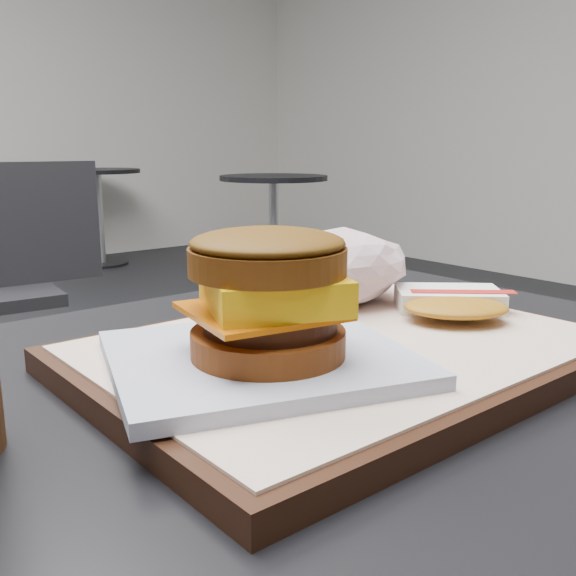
{
  "coord_description": "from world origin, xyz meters",
  "views": [
    {
      "loc": [
        -0.26,
        -0.32,
        0.93
      ],
      "look_at": [
        0.02,
        0.02,
        0.83
      ],
      "focal_mm": 40.0,
      "sensor_mm": 36.0,
      "label": 1
    }
  ],
  "objects_px": {
    "hash_brown": "(452,303)",
    "neighbor_chair": "(4,278)",
    "breakfast_sandwich": "(266,310)",
    "crumpled_wrapper": "(333,266)",
    "serving_tray": "(344,353)"
  },
  "relations": [
    {
      "from": "hash_brown",
      "to": "neighbor_chair",
      "type": "relative_size",
      "value": 0.15
    },
    {
      "from": "breakfast_sandwich",
      "to": "neighbor_chair",
      "type": "height_order",
      "value": "breakfast_sandwich"
    },
    {
      "from": "hash_brown",
      "to": "neighbor_chair",
      "type": "distance_m",
      "value": 1.87
    },
    {
      "from": "breakfast_sandwich",
      "to": "crumpled_wrapper",
      "type": "height_order",
      "value": "breakfast_sandwich"
    },
    {
      "from": "serving_tray",
      "to": "hash_brown",
      "type": "xyz_separation_m",
      "value": [
        0.12,
        -0.0,
        0.02
      ]
    },
    {
      "from": "serving_tray",
      "to": "breakfast_sandwich",
      "type": "xyz_separation_m",
      "value": [
        -0.08,
        -0.01,
        0.05
      ]
    },
    {
      "from": "breakfast_sandwich",
      "to": "hash_brown",
      "type": "xyz_separation_m",
      "value": [
        0.21,
        0.01,
        -0.03
      ]
    },
    {
      "from": "hash_brown",
      "to": "breakfast_sandwich",
      "type": "bearing_deg",
      "value": -178.2
    },
    {
      "from": "crumpled_wrapper",
      "to": "breakfast_sandwich",
      "type": "bearing_deg",
      "value": -146.5
    },
    {
      "from": "serving_tray",
      "to": "neighbor_chair",
      "type": "height_order",
      "value": "neighbor_chair"
    },
    {
      "from": "hash_brown",
      "to": "crumpled_wrapper",
      "type": "distance_m",
      "value": 0.11
    },
    {
      "from": "serving_tray",
      "to": "crumpled_wrapper",
      "type": "xyz_separation_m",
      "value": [
        0.08,
        0.09,
        0.04
      ]
    },
    {
      "from": "breakfast_sandwich",
      "to": "neighbor_chair",
      "type": "bearing_deg",
      "value": 79.46
    },
    {
      "from": "hash_brown",
      "to": "neighbor_chair",
      "type": "bearing_deg",
      "value": 85.75
    },
    {
      "from": "serving_tray",
      "to": "breakfast_sandwich",
      "type": "height_order",
      "value": "breakfast_sandwich"
    }
  ]
}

